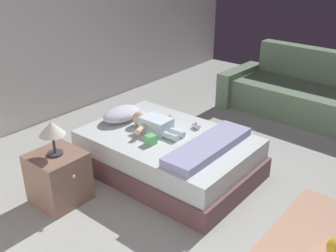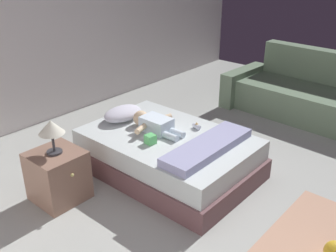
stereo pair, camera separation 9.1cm
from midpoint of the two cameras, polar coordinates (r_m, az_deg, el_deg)
ground_plane at (r=3.60m, az=11.26°, el=-11.55°), size 8.00×8.00×0.00m
wall_behind_bed at (r=5.11m, az=-18.62°, el=14.98°), size 8.00×0.12×2.67m
bed at (r=3.92m, az=0.67°, el=-4.13°), size 1.15×1.71×0.42m
pillow at (r=4.16m, az=-6.10°, el=1.84°), size 0.46×0.29×0.14m
baby at (r=3.90m, az=-1.46°, el=0.36°), size 0.52×0.61×0.16m
toothbrush at (r=4.13m, az=0.40°, el=0.85°), size 0.10×0.14×0.02m
couch at (r=5.58m, az=20.82°, el=4.08°), size 1.10×2.22×0.85m
nightstand at (r=3.63m, az=-15.21°, el=-7.10°), size 0.43×0.46×0.47m
lamp at (r=3.42m, az=-16.08°, el=-0.37°), size 0.22×0.22×0.31m
toy_ball at (r=3.22m, az=24.18°, el=-16.57°), size 0.17×0.17×0.17m
blanket at (r=3.55m, az=6.62°, el=-3.04°), size 1.03×0.31×0.08m
toy_block at (r=3.65m, az=-1.90°, el=-1.95°), size 0.10×0.10×0.09m
baby_bottle at (r=3.96m, az=4.90°, el=-0.01°), size 0.07×0.10×0.07m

